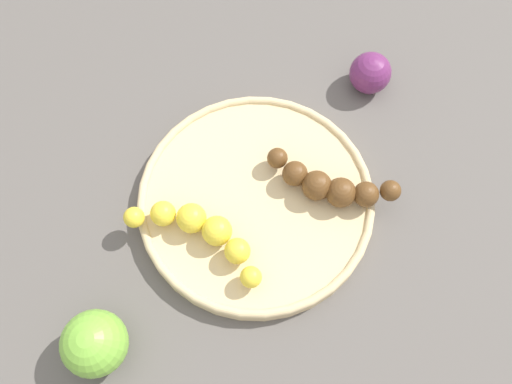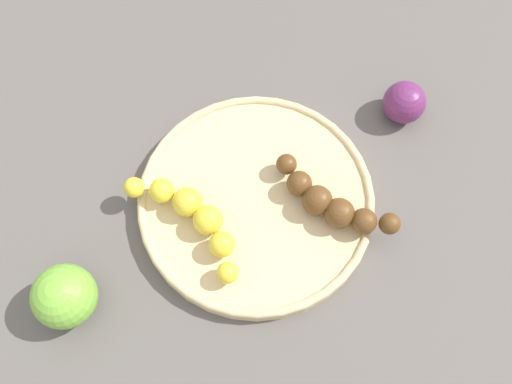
{
  "view_description": "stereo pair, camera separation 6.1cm",
  "coord_description": "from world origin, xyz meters",
  "px_view_note": "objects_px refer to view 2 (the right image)",
  "views": [
    {
      "loc": [
        -0.12,
        0.2,
        0.6
      ],
      "look_at": [
        0.0,
        0.0,
        0.04
      ],
      "focal_mm": 38.51,
      "sensor_mm": 36.0,
      "label": 1
    },
    {
      "loc": [
        -0.16,
        0.16,
        0.6
      ],
      "look_at": [
        0.0,
        0.0,
        0.04
      ],
      "focal_mm": 38.51,
      "sensor_mm": 36.0,
      "label": 2
    }
  ],
  "objects_px": {
    "fruit_bowl": "(256,201)",
    "apple_green": "(64,296)",
    "banana_yellow": "(192,216)",
    "banana_overripe": "(331,203)",
    "plum_purple": "(404,102)"
  },
  "relations": [
    {
      "from": "fruit_bowl",
      "to": "banana_yellow",
      "type": "xyz_separation_m",
      "value": [
        0.03,
        0.07,
        0.02
      ]
    },
    {
      "from": "banana_overripe",
      "to": "plum_purple",
      "type": "relative_size",
      "value": 2.94
    },
    {
      "from": "fruit_bowl",
      "to": "apple_green",
      "type": "xyz_separation_m",
      "value": [
        0.06,
        0.22,
        0.02
      ]
    },
    {
      "from": "banana_yellow",
      "to": "apple_green",
      "type": "bearing_deg",
      "value": 166.66
    },
    {
      "from": "fruit_bowl",
      "to": "banana_yellow",
      "type": "bearing_deg",
      "value": 66.3
    },
    {
      "from": "fruit_bowl",
      "to": "plum_purple",
      "type": "bearing_deg",
      "value": -100.89
    },
    {
      "from": "banana_overripe",
      "to": "banana_yellow",
      "type": "height_order",
      "value": "same"
    },
    {
      "from": "apple_green",
      "to": "plum_purple",
      "type": "bearing_deg",
      "value": -103.03
    },
    {
      "from": "banana_overripe",
      "to": "plum_purple",
      "type": "xyz_separation_m",
      "value": [
        0.03,
        -0.16,
        -0.01
      ]
    },
    {
      "from": "banana_yellow",
      "to": "plum_purple",
      "type": "height_order",
      "value": "same"
    },
    {
      "from": "banana_overripe",
      "to": "banana_yellow",
      "type": "distance_m",
      "value": 0.15
    },
    {
      "from": "banana_yellow",
      "to": "apple_green",
      "type": "height_order",
      "value": "apple_green"
    },
    {
      "from": "fruit_bowl",
      "to": "banana_overripe",
      "type": "height_order",
      "value": "banana_overripe"
    },
    {
      "from": "fruit_bowl",
      "to": "banana_yellow",
      "type": "distance_m",
      "value": 0.08
    },
    {
      "from": "plum_purple",
      "to": "apple_green",
      "type": "xyz_separation_m",
      "value": [
        0.1,
        0.44,
        0.01
      ]
    }
  ]
}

